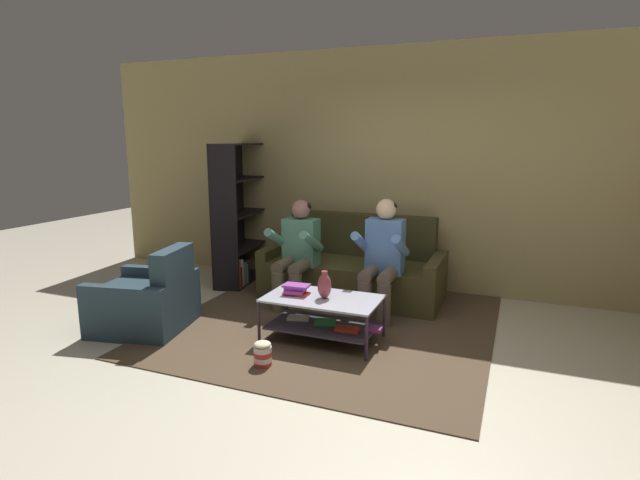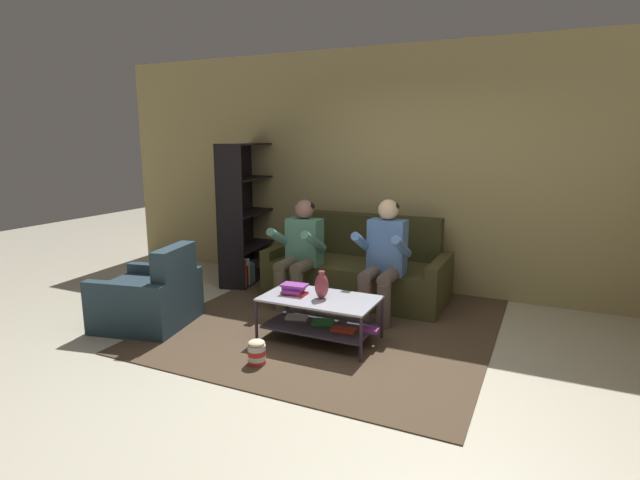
{
  "view_description": "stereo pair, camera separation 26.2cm",
  "coord_description": "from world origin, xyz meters",
  "px_view_note": "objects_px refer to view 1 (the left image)",
  "views": [
    {
      "loc": [
        1.35,
        -3.56,
        1.83
      ],
      "look_at": [
        -0.43,
        0.85,
        0.86
      ],
      "focal_mm": 28.0,
      "sensor_mm": 36.0,
      "label": 1
    },
    {
      "loc": [
        1.59,
        -3.46,
        1.83
      ],
      "look_at": [
        -0.43,
        0.85,
        0.86
      ],
      "focal_mm": 28.0,
      "sensor_mm": 36.0,
      "label": 2
    }
  ],
  "objects_px": {
    "couch": "(354,271)",
    "book_stack": "(296,289)",
    "person_seated_left": "(297,249)",
    "armchair": "(147,302)",
    "popcorn_tub": "(263,354)",
    "vase": "(324,285)",
    "coffee_table": "(324,313)",
    "person_seated_right": "(382,254)",
    "bookshelf": "(236,225)"
  },
  "relations": [
    {
      "from": "person_seated_left",
      "to": "popcorn_tub",
      "type": "height_order",
      "value": "person_seated_left"
    },
    {
      "from": "vase",
      "to": "person_seated_right",
      "type": "bearing_deg",
      "value": 70.05
    },
    {
      "from": "person_seated_right",
      "to": "popcorn_tub",
      "type": "xyz_separation_m",
      "value": [
        -0.58,
        -1.51,
        -0.56
      ]
    },
    {
      "from": "couch",
      "to": "vase",
      "type": "relative_size",
      "value": 8.12
    },
    {
      "from": "person_seated_right",
      "to": "armchair",
      "type": "relative_size",
      "value": 1.26
    },
    {
      "from": "vase",
      "to": "book_stack",
      "type": "xyz_separation_m",
      "value": [
        -0.29,
        0.01,
        -0.07
      ]
    },
    {
      "from": "person_seated_left",
      "to": "book_stack",
      "type": "bearing_deg",
      "value": -66.1
    },
    {
      "from": "vase",
      "to": "popcorn_tub",
      "type": "relative_size",
      "value": 1.18
    },
    {
      "from": "couch",
      "to": "person_seated_left",
      "type": "bearing_deg",
      "value": -131.52
    },
    {
      "from": "vase",
      "to": "couch",
      "type": "bearing_deg",
      "value": 97.2
    },
    {
      "from": "vase",
      "to": "popcorn_tub",
      "type": "bearing_deg",
      "value": -112.76
    },
    {
      "from": "couch",
      "to": "popcorn_tub",
      "type": "bearing_deg",
      "value": -92.93
    },
    {
      "from": "couch",
      "to": "book_stack",
      "type": "distance_m",
      "value": 1.39
    },
    {
      "from": "person_seated_left",
      "to": "bookshelf",
      "type": "distance_m",
      "value": 1.28
    },
    {
      "from": "person_seated_left",
      "to": "book_stack",
      "type": "distance_m",
      "value": 0.93
    },
    {
      "from": "couch",
      "to": "vase",
      "type": "bearing_deg",
      "value": -82.8
    },
    {
      "from": "book_stack",
      "to": "person_seated_right",
      "type": "bearing_deg",
      "value": 54.78
    },
    {
      "from": "vase",
      "to": "book_stack",
      "type": "relative_size",
      "value": 1.02
    },
    {
      "from": "person_seated_left",
      "to": "popcorn_tub",
      "type": "xyz_separation_m",
      "value": [
        0.38,
        -1.5,
        -0.53
      ]
    },
    {
      "from": "vase",
      "to": "popcorn_tub",
      "type": "xyz_separation_m",
      "value": [
        -0.28,
        -0.66,
        -0.43
      ]
    },
    {
      "from": "couch",
      "to": "bookshelf",
      "type": "bearing_deg",
      "value": 178.29
    },
    {
      "from": "book_stack",
      "to": "coffee_table",
      "type": "bearing_deg",
      "value": 1.64
    },
    {
      "from": "person_seated_left",
      "to": "armchair",
      "type": "xyz_separation_m",
      "value": [
        -1.07,
        -1.18,
        -0.37
      ]
    },
    {
      "from": "book_stack",
      "to": "popcorn_tub",
      "type": "height_order",
      "value": "book_stack"
    },
    {
      "from": "book_stack",
      "to": "vase",
      "type": "bearing_deg",
      "value": -1.03
    },
    {
      "from": "person_seated_right",
      "to": "vase",
      "type": "distance_m",
      "value": 0.91
    },
    {
      "from": "couch",
      "to": "book_stack",
      "type": "height_order",
      "value": "couch"
    },
    {
      "from": "person_seated_left",
      "to": "coffee_table",
      "type": "height_order",
      "value": "person_seated_left"
    },
    {
      "from": "person_seated_right",
      "to": "bookshelf",
      "type": "xyz_separation_m",
      "value": [
        -2.09,
        0.59,
        0.08
      ]
    },
    {
      "from": "couch",
      "to": "bookshelf",
      "type": "height_order",
      "value": "bookshelf"
    },
    {
      "from": "armchair",
      "to": "book_stack",
      "type": "bearing_deg",
      "value": 13.7
    },
    {
      "from": "couch",
      "to": "person_seated_left",
      "type": "xyz_separation_m",
      "value": [
        -0.48,
        -0.54,
        0.34
      ]
    },
    {
      "from": "person_seated_left",
      "to": "bookshelf",
      "type": "height_order",
      "value": "bookshelf"
    },
    {
      "from": "couch",
      "to": "coffee_table",
      "type": "height_order",
      "value": "couch"
    },
    {
      "from": "couch",
      "to": "book_stack",
      "type": "xyz_separation_m",
      "value": [
        -0.11,
        -1.37,
        0.16
      ]
    },
    {
      "from": "couch",
      "to": "popcorn_tub",
      "type": "height_order",
      "value": "couch"
    },
    {
      "from": "book_stack",
      "to": "bookshelf",
      "type": "distance_m",
      "value": 2.09
    },
    {
      "from": "person_seated_right",
      "to": "book_stack",
      "type": "relative_size",
      "value": 4.96
    },
    {
      "from": "person_seated_left",
      "to": "couch",
      "type": "bearing_deg",
      "value": 48.48
    },
    {
      "from": "coffee_table",
      "to": "vase",
      "type": "distance_m",
      "value": 0.26
    },
    {
      "from": "coffee_table",
      "to": "bookshelf",
      "type": "relative_size",
      "value": 0.6
    },
    {
      "from": "coffee_table",
      "to": "vase",
      "type": "bearing_deg",
      "value": -48.29
    },
    {
      "from": "person_seated_right",
      "to": "armchair",
      "type": "bearing_deg",
      "value": -149.67
    },
    {
      "from": "coffee_table",
      "to": "popcorn_tub",
      "type": "relative_size",
      "value": 4.98
    },
    {
      "from": "person_seated_right",
      "to": "vase",
      "type": "height_order",
      "value": "person_seated_right"
    },
    {
      "from": "armchair",
      "to": "popcorn_tub",
      "type": "distance_m",
      "value": 1.49
    },
    {
      "from": "popcorn_tub",
      "to": "armchair",
      "type": "bearing_deg",
      "value": 167.54
    },
    {
      "from": "vase",
      "to": "bookshelf",
      "type": "height_order",
      "value": "bookshelf"
    },
    {
      "from": "person_seated_right",
      "to": "book_stack",
      "type": "bearing_deg",
      "value": -125.22
    },
    {
      "from": "coffee_table",
      "to": "book_stack",
      "type": "distance_m",
      "value": 0.34
    }
  ]
}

